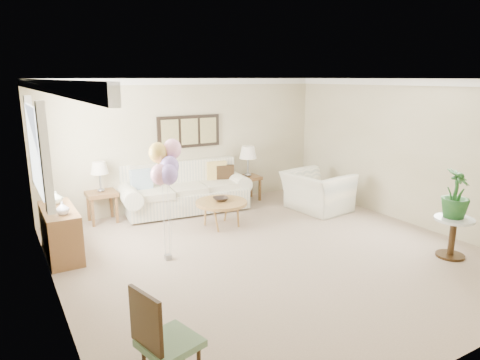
{
  "coord_description": "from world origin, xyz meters",
  "views": [
    {
      "loc": [
        -3.49,
        -5.03,
        2.62
      ],
      "look_at": [
        -0.19,
        0.6,
        1.05
      ],
      "focal_mm": 32.0,
      "sensor_mm": 36.0,
      "label": 1
    }
  ],
  "objects_px": {
    "coffee_table": "(221,203)",
    "armchair": "(317,191)",
    "sofa": "(185,192)",
    "balloon_cluster": "(166,164)",
    "accent_chair": "(162,338)"
  },
  "relations": [
    {
      "from": "coffee_table",
      "to": "armchair",
      "type": "distance_m",
      "value": 2.12
    },
    {
      "from": "sofa",
      "to": "armchair",
      "type": "xyz_separation_m",
      "value": [
        2.3,
        -1.33,
        0.01
      ]
    },
    {
      "from": "sofa",
      "to": "coffee_table",
      "type": "relative_size",
      "value": 2.94
    },
    {
      "from": "coffee_table",
      "to": "balloon_cluster",
      "type": "height_order",
      "value": "balloon_cluster"
    },
    {
      "from": "armchair",
      "to": "accent_chair",
      "type": "xyz_separation_m",
      "value": [
        -4.49,
        -3.29,
        0.1
      ]
    },
    {
      "from": "armchair",
      "to": "coffee_table",
      "type": "bearing_deg",
      "value": 81.08
    },
    {
      "from": "armchair",
      "to": "balloon_cluster",
      "type": "relative_size",
      "value": 0.67
    },
    {
      "from": "sofa",
      "to": "coffee_table",
      "type": "distance_m",
      "value": 1.24
    },
    {
      "from": "accent_chair",
      "to": "coffee_table",
      "type": "bearing_deg",
      "value": 55.14
    },
    {
      "from": "coffee_table",
      "to": "accent_chair",
      "type": "bearing_deg",
      "value": -124.86
    },
    {
      "from": "sofa",
      "to": "balloon_cluster",
      "type": "relative_size",
      "value": 1.53
    },
    {
      "from": "sofa",
      "to": "balloon_cluster",
      "type": "bearing_deg",
      "value": -118.73
    },
    {
      "from": "accent_chair",
      "to": "balloon_cluster",
      "type": "height_order",
      "value": "balloon_cluster"
    },
    {
      "from": "sofa",
      "to": "balloon_cluster",
      "type": "height_order",
      "value": "balloon_cluster"
    },
    {
      "from": "sofa",
      "to": "armchair",
      "type": "distance_m",
      "value": 2.66
    }
  ]
}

